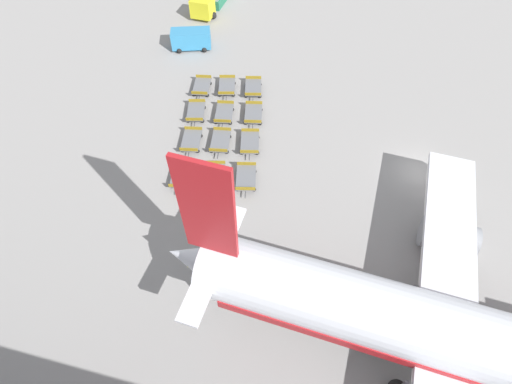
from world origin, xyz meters
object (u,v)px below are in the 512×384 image
object	(u,v)px
service_van	(191,39)
baggage_dolly_row_near_col_b	(196,112)
airplane	(466,341)
baggage_dolly_row_mid_b_col_d	(246,178)
baggage_dolly_row_near_col_a	(202,87)
baggage_dolly_row_near_col_d	(182,175)
baggage_dolly_row_mid_a_col_c	(220,141)
baggage_dolly_row_mid_b_col_a	(253,88)
baggage_dolly_row_mid_b_col_c	(250,143)
baggage_dolly_row_mid_b_col_b	(253,114)
baggage_dolly_row_mid_a_col_d	(215,177)
baggage_dolly_row_mid_a_col_a	(227,87)
baggage_dolly_row_mid_a_col_b	(224,113)
baggage_dolly_row_near_col_c	(191,141)

from	to	relation	value
service_van	baggage_dolly_row_near_col_b	size ratio (longest dim) A/B	1.32
airplane	baggage_dolly_row_mid_b_col_d	xyz separation A→B (m)	(-11.22, -16.02, -3.00)
baggage_dolly_row_near_col_a	baggage_dolly_row_near_col_d	size ratio (longest dim) A/B	1.00
baggage_dolly_row_mid_a_col_c	baggage_dolly_row_mid_b_col_a	world-z (taller)	same
service_van	baggage_dolly_row_mid_a_col_c	world-z (taller)	service_van
airplane	baggage_dolly_row_near_col_b	bearing A→B (deg)	-128.53
baggage_dolly_row_near_col_b	baggage_dolly_row_mid_b_col_c	world-z (taller)	same
baggage_dolly_row_near_col_a	baggage_dolly_row_mid_b_col_a	xyz separation A→B (m)	(-1.10, 5.32, 0.00)
baggage_dolly_row_near_col_a	baggage_dolly_row_mid_b_col_b	bearing A→B (deg)	65.43
baggage_dolly_row_mid_a_col_d	baggage_dolly_row_mid_b_col_a	world-z (taller)	same
baggage_dolly_row_mid_a_col_d	baggage_dolly_row_mid_b_col_b	world-z (taller)	same
baggage_dolly_row_near_col_d	baggage_dolly_row_mid_a_col_a	size ratio (longest dim) A/B	1.00
baggage_dolly_row_mid_b_col_d	airplane	bearing A→B (deg)	54.99
service_van	baggage_dolly_row_near_col_a	size ratio (longest dim) A/B	1.33
baggage_dolly_row_mid_b_col_a	baggage_dolly_row_mid_b_col_c	bearing A→B (deg)	11.84
baggage_dolly_row_near_col_b	baggage_dolly_row_mid_b_col_b	world-z (taller)	same
baggage_dolly_row_mid_b_col_c	baggage_dolly_row_mid_b_col_d	distance (m)	4.28
baggage_dolly_row_near_col_b	baggage_dolly_row_mid_b_col_c	bearing A→B (deg)	65.16
airplane	baggage_dolly_row_mid_a_col_b	bearing A→B (deg)	-132.86
baggage_dolly_row_near_col_d	baggage_dolly_row_mid_b_col_b	size ratio (longest dim) A/B	1.00
baggage_dolly_row_mid_b_col_c	service_van	bearing A→B (deg)	-143.03
baggage_dolly_row_near_col_c	baggage_dolly_row_mid_a_col_c	bearing A→B (deg)	102.14
airplane	baggage_dolly_row_mid_a_col_c	size ratio (longest dim) A/B	10.29
baggage_dolly_row_near_col_d	baggage_dolly_row_mid_a_col_d	bearing A→B (deg)	100.94
baggage_dolly_row_near_col_d	baggage_dolly_row_near_col_a	bearing A→B (deg)	-169.46
baggage_dolly_row_near_col_b	baggage_dolly_row_mid_a_col_d	bearing A→B (deg)	29.93
baggage_dolly_row_near_col_d	baggage_dolly_row_mid_b_col_a	bearing A→B (deg)	166.91
service_van	baggage_dolly_row_near_col_c	xyz separation A→B (m)	(15.24, 5.33, -0.71)
baggage_dolly_row_mid_a_col_b	baggage_dolly_row_near_col_d	bearing A→B (deg)	-8.31
service_van	baggage_dolly_row_mid_a_col_d	xyz separation A→B (m)	(18.89, 8.78, -0.71)
service_van	baggage_dolly_row_mid_b_col_b	distance (m)	14.34
service_van	baggage_dolly_row_mid_a_col_a	size ratio (longest dim) A/B	1.32
baggage_dolly_row_mid_b_col_d	baggage_dolly_row_near_col_a	bearing A→B (deg)	-145.09
baggage_dolly_row_near_col_a	baggage_dolly_row_mid_b_col_d	world-z (taller)	same
baggage_dolly_row_mid_a_col_d	baggage_dolly_row_near_col_a	bearing A→B (deg)	-156.21
baggage_dolly_row_near_col_b	baggage_dolly_row_mid_b_col_b	bearing A→B (deg)	100.67
service_van	baggage_dolly_row_mid_b_col_b	size ratio (longest dim) A/B	1.32
airplane	baggage_dolly_row_mid_a_col_d	size ratio (longest dim) A/B	10.27
baggage_dolly_row_mid_a_col_b	baggage_dolly_row_mid_b_col_b	size ratio (longest dim) A/B	1.00
baggage_dolly_row_mid_b_col_d	baggage_dolly_row_mid_b_col_a	bearing A→B (deg)	-168.82
baggage_dolly_row_mid_b_col_d	service_van	bearing A→B (deg)	-148.19
baggage_dolly_row_mid_a_col_b	baggage_dolly_row_mid_b_col_d	distance (m)	8.66
baggage_dolly_row_near_col_b	baggage_dolly_row_mid_a_col_b	distance (m)	2.82
baggage_dolly_row_near_col_b	baggage_dolly_row_mid_b_col_a	world-z (taller)	same
airplane	baggage_dolly_row_mid_b_col_d	size ratio (longest dim) A/B	10.27
baggage_dolly_row_mid_a_col_d	baggage_dolly_row_mid_b_col_a	size ratio (longest dim) A/B	1.00
baggage_dolly_row_near_col_b	baggage_dolly_row_mid_a_col_c	xyz separation A→B (m)	(3.38, 3.58, 0.00)
baggage_dolly_row_near_col_b	baggage_dolly_row_near_col_d	size ratio (longest dim) A/B	1.00
baggage_dolly_row_near_col_a	baggage_dolly_row_near_col_d	xyz separation A→B (m)	(12.11, 2.25, 0.00)
baggage_dolly_row_mid_a_col_b	baggage_dolly_row_near_col_c	bearing A→B (deg)	-22.99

